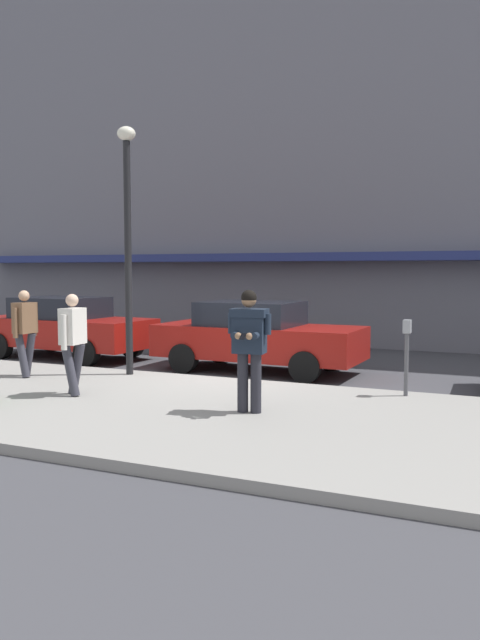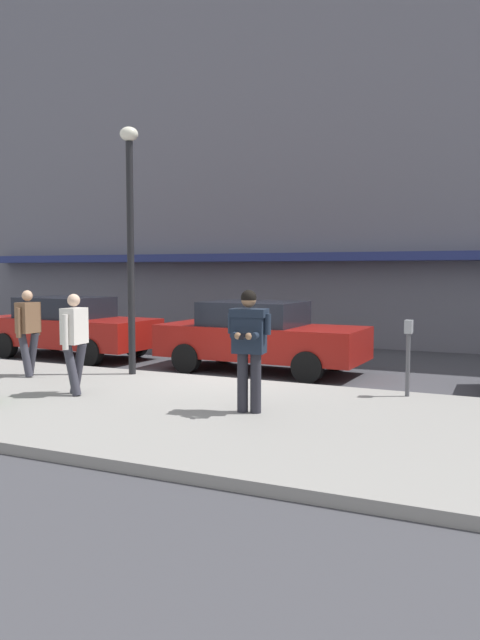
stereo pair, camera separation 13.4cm
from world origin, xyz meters
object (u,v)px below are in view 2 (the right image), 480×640
Objects in this scene: man_texting_on_phone at (249,337)px; parking_meter at (408,347)px; parked_sedan_mid at (260,336)px; street_lamp_post at (130,224)px; pedestrian_dark_coat at (28,327)px; pedestrian_in_light_coat at (74,337)px; parked_sedan_near at (70,327)px.

man_texting_on_phone reaches higher than parking_meter.
parked_sedan_mid is 4.11m from parking_meter.
man_texting_on_phone is 4.52m from street_lamp_post.
man_texting_on_phone reaches higher than pedestrian_dark_coat.
pedestrian_in_light_coat reaches higher than parking_meter.
man_texting_on_phone reaches higher than parked_sedan_near.
man_texting_on_phone reaches higher than pedestrian_in_light_coat.
parked_sedan_near is 8.13m from man_texting_on_phone.
parked_sedan_mid reaches higher than parking_meter.
pedestrian_dark_coat is (-5.20, 1.06, -0.14)m from man_texting_on_phone.
man_texting_on_phone is at bearing -31.21° from street_lamp_post.
street_lamp_post reaches higher than parked_sedan_mid.
parked_sedan_mid is at bearing 41.76° from pedestrian_dark_coat.
pedestrian_in_light_coat is at bearing -110.14° from parked_sedan_mid.
pedestrian_dark_coat is at bearing -62.37° from parked_sedan_near.
pedestrian_in_light_coat is 2.28m from pedestrian_dark_coat.
parked_sedan_mid is at bearing 69.86° from pedestrian_in_light_coat.
pedestrian_dark_coat is 0.35× the size of street_lamp_post.
street_lamp_post is 5.84m from parking_meter.
parking_meter is at bearing 48.72° from man_texting_on_phone.
pedestrian_in_light_coat is at bearing -179.88° from man_texting_on_phone.
parking_meter is (5.10, 2.18, -0.14)m from pedestrian_in_light_coat.
parked_sedan_near is at bearing 179.60° from parked_sedan_mid.
man_texting_on_phone is at bearing -31.88° from parked_sedan_near.
pedestrian_in_light_coat reaches higher than parked_sedan_near.
man_texting_on_phone is 0.37× the size of street_lamp_post.
parked_sedan_mid is at bearing 48.41° from street_lamp_post.
parking_meter is (3.54, -2.08, 0.18)m from parked_sedan_mid.
street_lamp_post reaches higher than parking_meter.
pedestrian_dark_coat is (-2.02, 1.06, 0.00)m from pedestrian_in_light_coat.
parked_sedan_near is 5.68m from pedestrian_in_light_coat.
pedestrian_dark_coat is at bearing 152.18° from pedestrian_in_light_coat.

